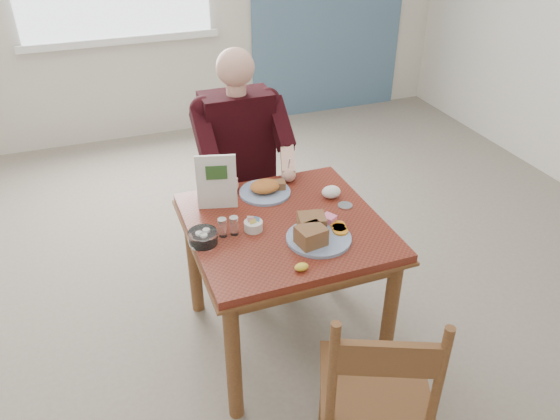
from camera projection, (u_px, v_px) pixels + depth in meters
name	position (u px, v px, depth m)	size (l,w,h in m)	color
floor	(284.00, 336.00, 3.00)	(6.00, 6.00, 0.00)	#72685D
lemon_wedge	(301.00, 267.00, 2.28)	(0.06, 0.04, 0.03)	yellow
napkin	(331.00, 192.00, 2.79)	(0.10, 0.08, 0.06)	white
metal_dish	(345.00, 206.00, 2.72)	(0.07, 0.07, 0.01)	silver
table	(285.00, 241.00, 2.66)	(0.92, 0.92, 0.75)	maroon
chair_far	(239.00, 193.00, 3.38)	(0.42, 0.42, 0.95)	brown
chair_near	(376.00, 392.00, 2.09)	(0.55, 0.55, 0.95)	brown
diner	(241.00, 150.00, 3.14)	(0.53, 0.56, 1.39)	gray
near_plate	(316.00, 233.00, 2.46)	(0.32, 0.31, 0.10)	white
far_plate	(266.00, 189.00, 2.82)	(0.31, 0.31, 0.07)	white
caddy	(253.00, 226.00, 2.54)	(0.11, 0.11, 0.07)	white
shakers	(228.00, 226.00, 2.49)	(0.10, 0.05, 0.09)	white
creamer	(203.00, 237.00, 2.44)	(0.13, 0.13, 0.06)	white
menu	(217.00, 182.00, 2.64)	(0.19, 0.06, 0.29)	white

